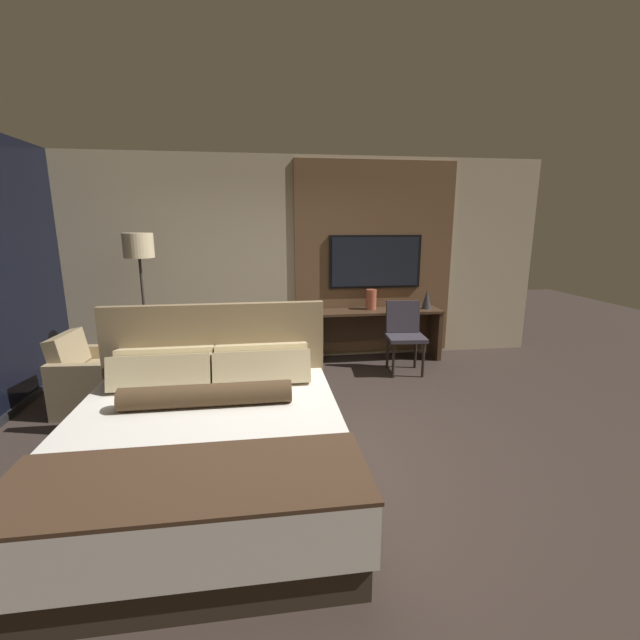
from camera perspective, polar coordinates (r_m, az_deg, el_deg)
name	(u,v)px	position (r m, az deg, el deg)	size (l,w,h in m)	color
ground_plane	(317,446)	(3.91, -0.40, -16.47)	(16.00, 16.00, 0.00)	#332823
wall_back_tv_panel	(303,260)	(6.03, -2.31, 7.94)	(7.20, 0.09, 2.80)	#BCAD8E
bed	(207,445)	(3.31, -14.85, -15.85)	(1.97, 2.12, 1.21)	#33281E
desk	(377,325)	(6.12, 7.57, -0.72)	(1.77, 0.45, 0.72)	#422D1E
tv	(375,262)	(6.15, 7.37, 7.71)	(1.32, 0.04, 0.75)	black
desk_chair	(404,330)	(5.67, 11.16, -1.26)	(0.51, 0.51, 0.92)	#38333D
armchair_by_window	(98,381)	(5.13, -27.50, -7.27)	(0.81, 0.82, 0.81)	#998460
floor_lamp	(139,258)	(5.40, -22.94, 7.60)	(0.34, 0.34, 1.80)	#282623
vase_tall	(427,299)	(6.24, 14.04, 2.69)	(0.14, 0.14, 0.26)	#333338
vase_short	(371,299)	(6.05, 6.83, 2.75)	(0.15, 0.15, 0.28)	#B2563D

